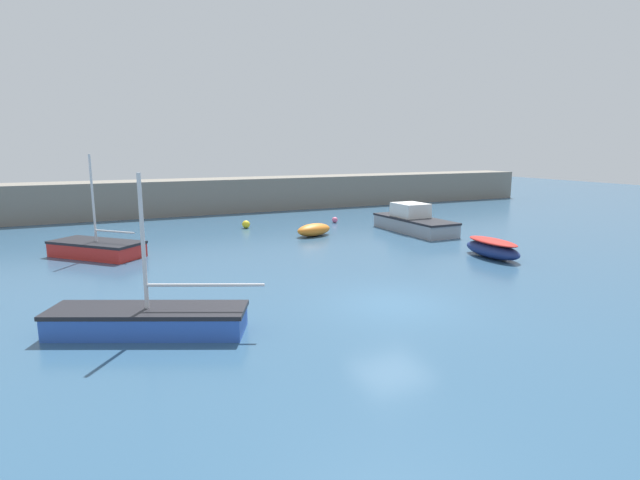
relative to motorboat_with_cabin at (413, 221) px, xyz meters
name	(u,v)px	position (x,y,z in m)	size (l,w,h in m)	color
ground_plane	(392,307)	(-9.23, -11.60, -0.72)	(120.00, 120.00, 0.20)	#2D5170
harbor_breakwater	(208,196)	(-9.23, 14.73, 0.70)	(61.65, 3.58, 2.64)	slate
motorboat_with_cabin	(413,221)	(0.00, 0.00, 0.00)	(2.17, 6.08, 1.72)	gray
sailboat_short_mast	(97,248)	(-17.80, 0.57, -0.23)	(4.41, 4.51, 4.81)	red
sailboat_twin_hulled	(148,320)	(-16.85, -10.86, -0.24)	(5.75, 3.69, 4.46)	#2D56B7
rowboat_with_red_cover	(492,248)	(-1.04, -7.67, -0.18)	(1.43, 3.37, 0.89)	navy
fishing_dinghy_green	(314,230)	(-6.16, 1.25, -0.26)	(2.59, 1.81, 0.73)	orange
mooring_buoy_yellow	(246,224)	(-8.91, 5.67, -0.37)	(0.50, 0.50, 0.50)	yellow
mooring_buoy_pink	(335,220)	(-2.70, 5.30, -0.43)	(0.40, 0.40, 0.40)	#EA668C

